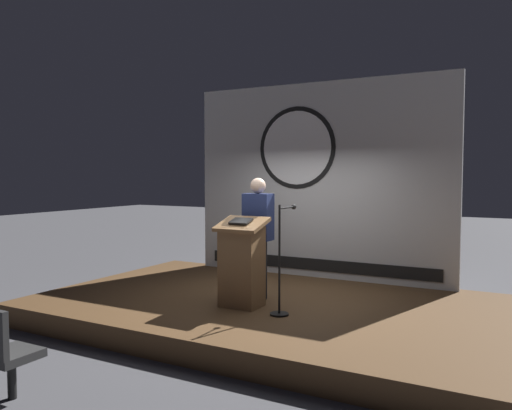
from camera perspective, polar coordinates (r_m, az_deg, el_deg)
The scene contains 7 objects.
ground_plane at distance 7.45m, azimuth 1.40°, elevation -12.72°, with size 40.00×40.00×0.00m, color #4C4C51.
stage_platform at distance 7.41m, azimuth 1.40°, elevation -11.60°, with size 6.40×4.00×0.30m, color brown.
banner_display at distance 8.84m, azimuth 6.83°, elevation 2.76°, with size 4.60×0.12×3.32m.
podium at distance 6.91m, azimuth -1.60°, elevation -6.51°, with size 0.64×0.49×1.20m.
speaker_person at distance 7.28m, azimuth 0.22°, elevation -3.60°, with size 0.40×0.26×1.72m.
microphone_stand at distance 6.55m, azimuth 2.85°, elevation -7.84°, with size 0.24×0.58×1.39m.
audience_chair_left at distance 5.34m, azimuth -26.28°, elevation -14.13°, with size 0.44×0.45×0.89m.
Camera 1 is at (3.27, -6.36, 2.08)m, focal length 36.01 mm.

